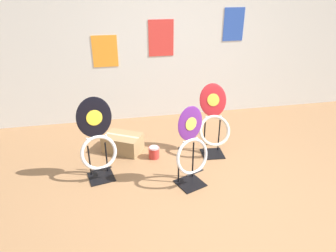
{
  "coord_description": "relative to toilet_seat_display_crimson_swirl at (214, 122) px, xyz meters",
  "views": [
    {
      "loc": [
        -1.03,
        -2.3,
        2.03
      ],
      "look_at": [
        -0.4,
        0.75,
        0.55
      ],
      "focal_mm": 32.0,
      "sensor_mm": 36.0,
      "label": 1
    }
  ],
  "objects": [
    {
      "name": "storage_box",
      "position": [
        -1.15,
        0.29,
        -0.34
      ],
      "size": [
        0.58,
        0.53,
        0.23
      ],
      "color": "#93754C",
      "rests_on": "ground_plane"
    },
    {
      "name": "wall_back",
      "position": [
        -0.23,
        1.38,
        0.85
      ],
      "size": [
        8.0,
        0.07,
        2.6
      ],
      "color": "silver",
      "rests_on": "ground_plane"
    },
    {
      "name": "ground_plane",
      "position": [
        -0.23,
        -0.96,
        -0.45
      ],
      "size": [
        14.0,
        14.0,
        0.0
      ],
      "primitive_type": "plane",
      "color": "#8E6642"
    },
    {
      "name": "toilet_seat_display_crimson_swirl",
      "position": [
        0.0,
        0.0,
        0.0
      ],
      "size": [
        0.42,
        0.41,
        0.91
      ],
      "color": "black",
      "rests_on": "ground_plane"
    },
    {
      "name": "toilet_seat_display_purple_note",
      "position": [
        -0.46,
        -0.6,
        -0.01
      ],
      "size": [
        0.42,
        0.36,
        0.92
      ],
      "color": "black",
      "rests_on": "ground_plane"
    },
    {
      "name": "paint_can",
      "position": [
        -0.77,
        0.03,
        -0.37
      ],
      "size": [
        0.14,
        0.14,
        0.15
      ],
      "color": "red",
      "rests_on": "ground_plane"
    },
    {
      "name": "toilet_seat_display_jazz_black",
      "position": [
        -1.44,
        -0.29,
        -0.01
      ],
      "size": [
        0.42,
        0.33,
        0.98
      ],
      "color": "black",
      "rests_on": "ground_plane"
    }
  ]
}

